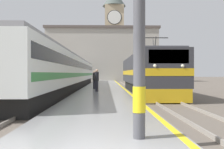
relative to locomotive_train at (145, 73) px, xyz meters
The scene contains 10 objects.
ground_plane 11.05m from the locomotive_train, 110.63° to the left, with size 200.00×200.00×0.00m, color #60564C.
platform 6.68m from the locomotive_train, 126.42° to the left, with size 4.38×140.00×0.29m.
rail_track_near 5.49m from the locomotive_train, 90.00° to the left, with size 2.83×140.00×0.16m.
rail_track_far 9.49m from the locomotive_train, 146.08° to the left, with size 2.83×140.00×0.16m.
locomotive_train is the anchor object (origin of this frame).
passenger_train 10.30m from the locomotive_train, 138.77° to the left, with size 2.92×42.85×3.62m.
person_on_platform 4.83m from the locomotive_train, 154.91° to the right, with size 0.34×0.34×1.85m.
second_waiting_passenger 4.95m from the locomotive_train, 163.10° to the left, with size 0.34×0.34×1.75m.
clock_tower 47.97m from the locomotive_train, 91.72° to the left, with size 6.18×6.18×24.26m.
station_building 34.49m from the locomotive_train, 97.37° to the left, with size 24.36×7.27×11.74m.
Camera 1 is at (0.25, -3.91, 1.79)m, focal length 42.00 mm.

